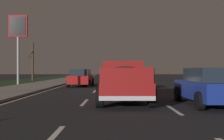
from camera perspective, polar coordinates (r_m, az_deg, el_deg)
ground at (r=28.81m, az=1.25°, el=-2.95°), size 144.00×144.00×0.00m
sidewalk_shoulder at (r=29.64m, az=-13.32°, el=-2.75°), size 108.00×4.00×0.12m
grass_verge at (r=31.21m, az=-22.29°, el=-2.71°), size 108.00×6.00×0.01m
lane_markings at (r=32.55m, az=-4.16°, el=-2.61°), size 108.78×7.04×0.01m
pickup_truck at (r=12.11m, az=2.46°, el=-2.24°), size 5.45×2.33×1.87m
sedan_white at (r=19.20m, az=1.70°, el=-2.03°), size 4.44×2.08×1.54m
sedan_blue at (r=11.70m, az=20.17°, el=-3.28°), size 4.43×2.08×1.54m
sedan_red at (r=24.02m, az=-6.69°, el=-1.64°), size 4.43×2.06×1.54m
gas_price_sign at (r=28.71m, az=-19.51°, el=7.62°), size 0.27×1.90×7.03m
bare_tree_far at (r=38.13m, az=-16.65°, el=1.84°), size 1.85×1.57×5.22m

